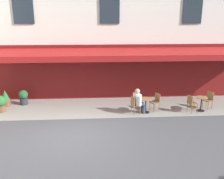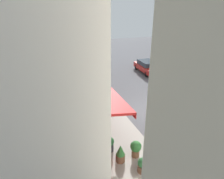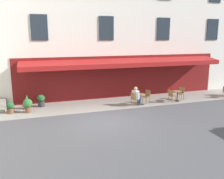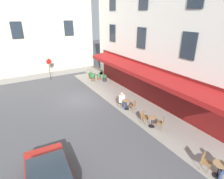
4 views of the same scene
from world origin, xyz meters
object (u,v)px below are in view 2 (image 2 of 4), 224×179
(cafe_chair_wicker_by_window, at_px, (106,93))
(potted_plant_under_sign, at_px, (136,148))
(cafe_chair_wicker_kerbside, at_px, (97,89))
(potted_plant_mid_terrace, at_px, (109,144))
(seated_patron_in_blue, at_px, (81,65))
(potted_plant_entrance_left, at_px, (120,153))
(seated_companion_in_white, at_px, (104,91))
(parked_car_red, at_px, (148,67))
(cafe_chair_wicker_under_awning, at_px, (86,68))
(cafe_chair_wicker_near_door, at_px, (87,78))
(potted_plant_entrance_right, at_px, (142,165))
(cafe_chair_wicker_facing_street, at_px, (80,66))
(cafe_chair_wicker_back_row, at_px, (96,82))
(cafe_table_near_entrance, at_px, (92,80))
(cafe_table_mid_terrace, at_px, (101,91))
(cafe_table_streetside, at_px, (83,67))

(cafe_chair_wicker_by_window, bearing_deg, potted_plant_under_sign, -6.07)
(cafe_chair_wicker_kerbside, bearing_deg, potted_plant_mid_terrace, -11.03)
(seated_patron_in_blue, height_order, potted_plant_entrance_left, seated_patron_in_blue)
(seated_patron_in_blue, height_order, seated_companion_in_white, seated_patron_in_blue)
(potted_plant_under_sign, distance_m, parked_car_red, 14.19)
(cafe_chair_wicker_under_awning, bearing_deg, cafe_chair_wicker_near_door, -10.61)
(potted_plant_entrance_right, bearing_deg, seated_companion_in_white, 174.08)
(cafe_chair_wicker_near_door, bearing_deg, potted_plant_entrance_right, -1.73)
(cafe_chair_wicker_near_door, xyz_separation_m, cafe_chair_wicker_by_window, (4.06, 0.53, 0.00))
(cafe_chair_wicker_facing_street, distance_m, parked_car_red, 7.98)
(cafe_chair_wicker_back_row, height_order, cafe_chair_wicker_facing_street, same)
(cafe_table_near_entrance, distance_m, cafe_chair_wicker_near_door, 0.63)
(cafe_chair_wicker_kerbside, bearing_deg, cafe_chair_wicker_under_awning, 175.04)
(cafe_chair_wicker_kerbside, distance_m, cafe_chair_wicker_facing_street, 7.61)
(cafe_table_near_entrance, bearing_deg, potted_plant_mid_terrace, -9.67)
(potted_plant_entrance_left, bearing_deg, potted_plant_mid_terrace, -164.13)
(cafe_table_mid_terrace, relative_size, cafe_chair_wicker_under_awning, 0.82)
(parked_car_red, bearing_deg, cafe_chair_wicker_kerbside, -61.09)
(cafe_chair_wicker_kerbside, bearing_deg, seated_patron_in_blue, 178.20)
(cafe_table_near_entrance, bearing_deg, seated_companion_in_white, 2.49)
(cafe_chair_wicker_near_door, bearing_deg, parked_car_red, 98.87)
(cafe_chair_wicker_kerbside, height_order, cafe_chair_wicker_under_awning, same)
(cafe_chair_wicker_kerbside, relative_size, seated_companion_in_white, 0.69)
(potted_plant_mid_terrace, relative_size, potted_plant_entrance_right, 1.13)
(cafe_chair_wicker_back_row, xyz_separation_m, parked_car_red, (-2.29, 6.87, 0.16))
(cafe_table_streetside, bearing_deg, potted_plant_entrance_left, -5.78)
(cafe_chair_wicker_back_row, distance_m, cafe_chair_wicker_kerbside, 1.78)
(cafe_chair_wicker_back_row, distance_m, cafe_table_streetside, 5.29)
(cafe_table_near_entrance, height_order, potted_plant_mid_terrace, potted_plant_mid_terrace)
(cafe_table_streetside, height_order, potted_plant_entrance_left, potted_plant_entrance_left)
(seated_companion_in_white, bearing_deg, potted_plant_under_sign, -5.42)
(potted_plant_under_sign, bearing_deg, potted_plant_entrance_right, -9.39)
(cafe_chair_wicker_back_row, bearing_deg, seated_patron_in_blue, -178.18)
(seated_companion_in_white, relative_size, potted_plant_entrance_left, 1.42)
(cafe_chair_wicker_under_awning, relative_size, potted_plant_mid_terrace, 1.10)
(cafe_chair_wicker_back_row, height_order, potted_plant_mid_terrace, cafe_chair_wicker_back_row)
(cafe_chair_wicker_by_window, relative_size, cafe_table_streetside, 1.21)
(cafe_chair_wicker_by_window, xyz_separation_m, seated_companion_in_white, (-0.21, -0.06, 0.16))
(potted_plant_mid_terrace, height_order, parked_car_red, parked_car_red)
(cafe_table_streetside, distance_m, seated_patron_in_blue, 0.47)
(cafe_chair_wicker_facing_street, relative_size, parked_car_red, 0.21)
(cafe_table_near_entrance, height_order, cafe_table_streetside, same)
(cafe_chair_wicker_near_door, xyz_separation_m, potted_plant_entrance_right, (11.86, -0.36, -0.18))
(cafe_chair_wicker_near_door, bearing_deg, cafe_chair_wicker_facing_street, 176.86)
(cafe_chair_wicker_under_awning, distance_m, potted_plant_mid_terrace, 13.69)
(potted_plant_under_sign, distance_m, potted_plant_entrance_left, 0.84)
(cafe_chair_wicker_by_window, xyz_separation_m, potted_plant_entrance_right, (7.80, -0.89, -0.18))
(cafe_table_streetside, height_order, potted_plant_entrance_right, cafe_table_streetside)
(potted_plant_mid_terrace, bearing_deg, cafe_chair_wicker_facing_street, 174.03)
(cafe_table_streetside, relative_size, seated_companion_in_white, 0.57)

